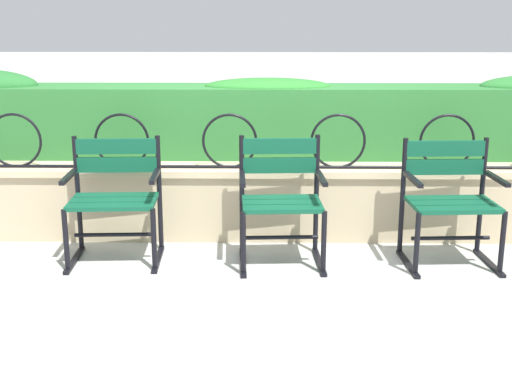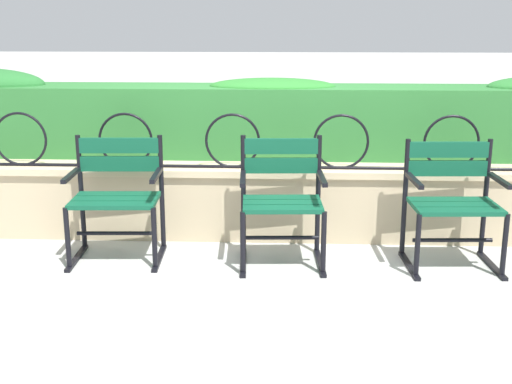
{
  "view_description": "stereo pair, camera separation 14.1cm",
  "coord_description": "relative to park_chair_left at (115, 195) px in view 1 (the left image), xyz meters",
  "views": [
    {
      "loc": [
        0.06,
        -4.22,
        1.68
      ],
      "look_at": [
        0.0,
        0.09,
        0.55
      ],
      "focal_mm": 46.87,
      "sensor_mm": 36.0,
      "label": 1
    },
    {
      "loc": [
        0.2,
        -4.21,
        1.68
      ],
      "look_at": [
        0.0,
        0.09,
        0.55
      ],
      "focal_mm": 46.87,
      "sensor_mm": 36.0,
      "label": 2
    }
  ],
  "objects": [
    {
      "name": "ground_plane",
      "position": [
        1.0,
        -0.31,
        -0.47
      ],
      "size": [
        60.0,
        60.0,
        0.0
      ],
      "primitive_type": "plane",
      "color": "#ADADA8"
    },
    {
      "name": "park_chair_left",
      "position": [
        0.0,
        0.0,
        0.0
      ],
      "size": [
        0.66,
        0.55,
        0.86
      ],
      "color": "#0F4C33",
      "rests_on": "ground"
    },
    {
      "name": "park_chair_right",
      "position": [
        2.34,
        -0.04,
        -0.0
      ],
      "size": [
        0.64,
        0.55,
        0.86
      ],
      "color": "#0F4C33",
      "rests_on": "ground"
    },
    {
      "name": "hedge_row",
      "position": [
        0.97,
        0.97,
        0.42
      ],
      "size": [
        8.4,
        0.56,
        0.71
      ],
      "color": "#2D7033",
      "rests_on": "stone_wall"
    },
    {
      "name": "iron_arch_fence",
      "position": [
        0.82,
        0.44,
        0.28
      ],
      "size": [
        8.01,
        0.02,
        0.42
      ],
      "color": "black",
      "rests_on": "stone_wall"
    },
    {
      "name": "park_chair_centre",
      "position": [
        1.17,
        -0.04,
        -0.0
      ],
      "size": [
        0.61,
        0.55,
        0.88
      ],
      "color": "#0F4C33",
      "rests_on": "ground"
    },
    {
      "name": "stone_wall",
      "position": [
        1.0,
        0.51,
        -0.18
      ],
      "size": [
        8.57,
        0.41,
        0.57
      ],
      "color": "tan",
      "rests_on": "ground"
    }
  ]
}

